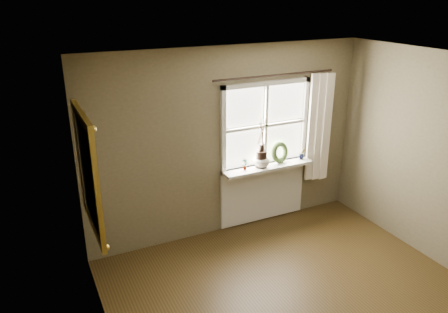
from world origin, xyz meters
TOP-DOWN VIEW (x-y plane):
  - ceiling at (0.00, 0.00)m, footprint 4.50×4.50m
  - wall_back at (0.00, 2.30)m, footprint 4.00×0.10m
  - wall_left at (-2.05, 0.00)m, footprint 0.10×4.50m
  - window_frame at (0.55, 2.23)m, footprint 1.36×0.06m
  - window_sill at (0.55, 2.12)m, footprint 1.36×0.26m
  - window_apron at (0.55, 2.23)m, footprint 1.36×0.04m
  - dark_jug at (0.44, 2.12)m, footprint 0.17×0.17m
  - cream_vase at (0.45, 2.12)m, footprint 0.26×0.26m
  - wreath at (0.77, 2.16)m, footprint 0.34×0.21m
  - potted_plant_left at (0.18, 2.12)m, footprint 0.10×0.08m
  - potted_plant_right at (1.13, 2.12)m, footprint 0.09×0.08m
  - curtain at (1.39, 2.13)m, footprint 0.36×0.12m
  - curtain_rod at (0.65, 2.17)m, footprint 1.84×0.03m
  - gilt_mirror at (-1.96, 1.53)m, footprint 0.10×1.09m

SIDE VIEW (x-z plane):
  - window_apron at x=0.55m, z-range 0.02..0.90m
  - window_sill at x=0.55m, z-range 0.88..0.92m
  - potted_plant_right at x=1.13m, z-range 0.92..1.08m
  - potted_plant_left at x=0.18m, z-range 0.92..1.09m
  - cream_vase at x=0.45m, z-range 0.92..1.15m
  - wreath at x=0.77m, z-range 0.88..1.20m
  - dark_jug at x=0.44m, z-range 0.92..1.16m
  - wall_back at x=0.00m, z-range 0.00..2.60m
  - wall_left at x=-2.05m, z-range 0.00..2.60m
  - curtain at x=1.39m, z-range 0.57..2.16m
  - window_frame at x=0.55m, z-range 0.86..2.10m
  - gilt_mirror at x=-1.96m, z-range 0.85..2.15m
  - curtain_rod at x=0.65m, z-range 2.16..2.20m
  - ceiling at x=0.00m, z-range 2.60..2.60m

